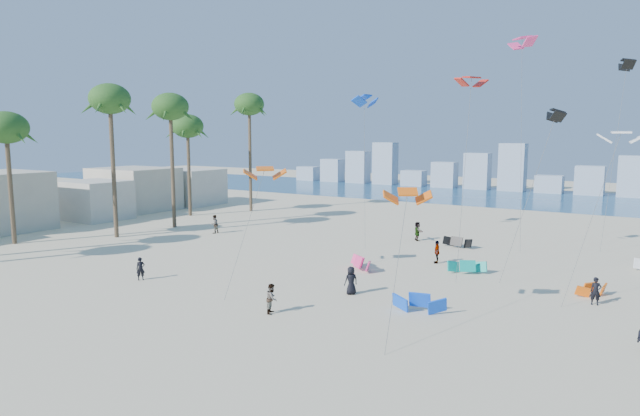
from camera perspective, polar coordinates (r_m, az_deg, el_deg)
The scene contains 10 objects.
ground at distance 30.36m, azimuth -21.94°, elevation -11.47°, with size 220.00×220.00×0.00m, color beige.
ocean at distance 92.05m, azimuth 17.39°, elevation 1.27°, with size 220.00×220.00×0.00m, color navy.
kitesurfer_near at distance 38.41m, azimuth -18.50°, elevation -6.13°, with size 0.57×0.37×1.56m, color black.
kitesurfer_mid at distance 29.97m, azimuth -5.13°, elevation -9.53°, with size 0.80×0.62×1.65m, color gray.
kitesurfers_far at distance 40.47m, azimuth 8.70°, elevation -4.96°, with size 38.37×20.54×1.84m.
grounded_kites at distance 39.17m, azimuth 16.75°, elevation -6.30°, with size 21.34×19.27×0.96m.
flying_kites at distance 41.35m, azimuth 19.53°, elevation 10.97°, with size 34.65×33.04×18.63m.
palm_row at distance 56.60m, azimuth -22.62°, elevation 9.08°, with size 9.22×44.80×15.09m.
beachfront_buildings at distance 68.72m, azimuth -24.40°, elevation 1.12°, with size 11.50×43.00×6.00m.
distant_skyline at distance 101.74m, azimuth 18.30°, elevation 3.55°, with size 85.00×3.00×8.40m.
Camera 1 is at (23.63, -16.45, 9.65)m, focal length 30.17 mm.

